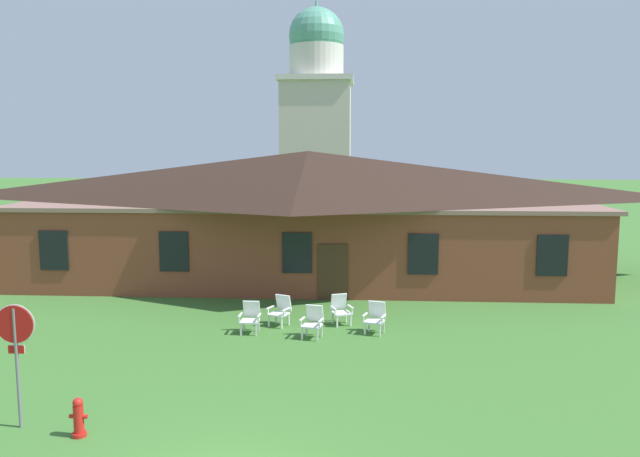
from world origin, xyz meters
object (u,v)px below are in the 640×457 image
lawn_chair_near_door (281,310)px  fire_hydrant (79,418)px  lawn_chair_by_porch (251,316)px  lawn_chair_middle (340,309)px  lawn_chair_right_end (375,317)px  lawn_chair_left_end (313,321)px  stop_sign (16,341)px

lawn_chair_near_door → fire_hydrant: size_ratio=1.21×
lawn_chair_near_door → lawn_chair_by_porch: bearing=-134.1°
lawn_chair_near_door → lawn_chair_middle: same height
lawn_chair_middle → lawn_chair_right_end: (1.09, -0.90, 0.00)m
lawn_chair_by_porch → lawn_chair_left_end: 1.98m
stop_sign → lawn_chair_by_porch: bearing=62.3°
lawn_chair_left_end → lawn_chair_right_end: size_ratio=1.00×
lawn_chair_left_end → fire_hydrant: lawn_chair_left_end is taller
lawn_chair_by_porch → fire_hydrant: bearing=-107.1°
lawn_chair_left_end → fire_hydrant: bearing=-121.6°
lawn_chair_by_porch → lawn_chair_middle: 2.93m
stop_sign → fire_hydrant: stop_sign is taller
lawn_chair_middle → lawn_chair_by_porch: bearing=-158.0°
stop_sign → lawn_chair_near_door: (4.37, 7.61, -1.31)m
lawn_chair_left_end → lawn_chair_right_end: 1.95m
fire_hydrant → lawn_chair_near_door: bearing=69.3°
stop_sign → fire_hydrant: 2.00m
lawn_chair_near_door → fire_hydrant: bearing=-110.7°
lawn_chair_by_porch → lawn_chair_middle: size_ratio=1.00×
stop_sign → lawn_chair_left_end: (5.49, 6.39, -1.31)m
stop_sign → lawn_chair_middle: bearing=51.5°
stop_sign → lawn_chair_near_door: stop_sign is taller
stop_sign → lawn_chair_by_porch: size_ratio=2.67×
lawn_chair_right_end → fire_hydrant: lawn_chair_right_end is taller
lawn_chair_by_porch → lawn_chair_near_door: 1.18m
lawn_chair_by_porch → lawn_chair_near_door: bearing=45.9°
lawn_chair_near_door → lawn_chair_right_end: same height
lawn_chair_near_door → lawn_chair_middle: size_ratio=1.00×
fire_hydrant → lawn_chair_by_porch: bearing=72.9°
lawn_chair_right_end → lawn_chair_near_door: bearing=167.7°
lawn_chair_left_end → lawn_chair_middle: same height
lawn_chair_near_door → lawn_chair_middle: (1.90, 0.25, 0.00)m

